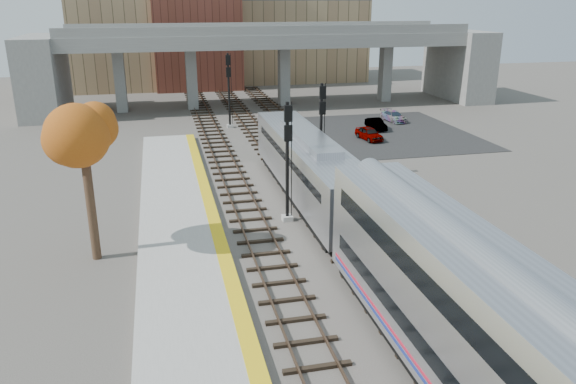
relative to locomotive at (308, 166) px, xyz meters
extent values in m
plane|color=#47423D|center=(-1.00, -11.35, -2.28)|extent=(160.00, 160.00, 0.00)
cube|color=#9E9E99|center=(-8.25, -11.35, -2.10)|extent=(4.50, 60.00, 0.35)
cube|color=yellow|center=(-6.35, -11.35, -1.92)|extent=(0.70, 60.00, 0.01)
cube|color=black|center=(-4.20, 1.15, -2.21)|extent=(2.50, 95.00, 0.14)
cube|color=brown|center=(-4.92, 1.15, -2.10)|extent=(0.07, 95.00, 0.14)
cube|color=brown|center=(-3.48, 1.15, -2.10)|extent=(0.07, 95.00, 0.14)
cube|color=black|center=(0.00, 1.15, -2.21)|extent=(2.50, 95.00, 0.14)
cube|color=brown|center=(-0.72, 1.15, -2.10)|extent=(0.07, 95.00, 0.14)
cube|color=brown|center=(0.72, 1.15, -2.10)|extent=(0.07, 95.00, 0.14)
cube|color=black|center=(4.00, 1.15, -2.21)|extent=(2.50, 95.00, 0.14)
cube|color=brown|center=(3.28, 1.15, -2.10)|extent=(0.07, 95.00, 0.14)
cube|color=brown|center=(4.72, 1.15, -2.10)|extent=(0.07, 95.00, 0.14)
cube|color=slate|center=(4.00, 33.65, 5.47)|extent=(46.00, 10.00, 1.50)
cube|color=slate|center=(4.00, 28.85, 6.72)|extent=(46.00, 0.20, 1.00)
cube|color=slate|center=(4.00, 38.45, 6.72)|extent=(46.00, 0.20, 1.00)
cube|color=slate|center=(-13.00, 33.65, 1.22)|extent=(1.20, 1.60, 7.00)
cube|color=slate|center=(-5.00, 33.65, 1.22)|extent=(1.20, 1.60, 7.00)
cube|color=slate|center=(6.00, 33.65, 1.22)|extent=(1.20, 1.60, 7.00)
cube|color=slate|center=(19.00, 33.65, 1.22)|extent=(1.20, 1.60, 7.00)
cube|color=slate|center=(-21.00, 33.65, 1.97)|extent=(4.00, 12.00, 8.50)
cube|color=slate|center=(29.00, 33.65, 1.97)|extent=(4.00, 12.00, 8.50)
cube|color=#A1855D|center=(-11.00, 53.65, 5.72)|extent=(18.00, 14.00, 16.00)
cube|color=beige|center=(3.00, 58.65, 4.72)|extent=(16.00, 16.00, 14.00)
cube|color=brown|center=(-3.00, 50.65, 7.72)|extent=(12.00, 10.00, 20.00)
cube|color=#A1855D|center=(13.00, 56.65, 3.72)|extent=(20.00, 14.00, 12.00)
cube|color=black|center=(13.00, 16.65, -2.26)|extent=(14.00, 18.00, 0.04)
cube|color=#A8AAB2|center=(0.00, -0.01, 0.07)|extent=(3.00, 19.00, 3.20)
cube|color=black|center=(0.00, 9.51, 0.67)|extent=(2.20, 0.06, 1.10)
cube|color=black|center=(0.00, -0.01, 0.67)|extent=(3.02, 16.15, 0.50)
cube|color=black|center=(0.00, -0.01, -1.78)|extent=(2.70, 17.10, 0.50)
cube|color=#A8AAB2|center=(0.00, -0.01, 1.87)|extent=(1.60, 9.50, 0.40)
cube|color=#A8AAB2|center=(0.00, -22.61, 0.67)|extent=(3.00, 25.00, 4.60)
cube|color=black|center=(0.00, -22.61, 1.87)|extent=(3.02, 23.00, 0.75)
cube|color=#9E9E99|center=(-2.10, -3.24, -2.13)|extent=(0.60, 0.60, 0.30)
cylinder|color=black|center=(-2.10, -3.24, 1.21)|extent=(0.20, 0.20, 6.97)
cube|color=black|center=(-2.10, -3.49, 4.09)|extent=(0.45, 0.18, 0.90)
cube|color=black|center=(-2.10, -3.49, 3.00)|extent=(0.45, 0.18, 0.90)
cube|color=#9E9E99|center=(2.00, 4.02, -2.13)|extent=(0.60, 0.60, 0.30)
cylinder|color=black|center=(2.00, 4.02, 1.14)|extent=(0.20, 0.20, 6.83)
cube|color=black|center=(2.00, 3.77, 3.97)|extent=(0.44, 0.18, 0.88)
cube|color=black|center=(2.00, 3.77, 2.90)|extent=(0.44, 0.18, 0.88)
cube|color=#9E9E99|center=(-2.10, 22.38, -2.13)|extent=(0.60, 0.60, 0.30)
cylinder|color=black|center=(-2.10, 22.38, 1.37)|extent=(0.21, 0.21, 7.30)
cube|color=black|center=(-2.10, 22.13, 4.40)|extent=(0.47, 0.18, 0.94)
cube|color=black|center=(-2.10, 22.13, 3.25)|extent=(0.47, 0.18, 0.94)
cylinder|color=#382619|center=(-12.50, -6.00, 0.84)|extent=(0.44, 0.44, 6.24)
ellipsoid|color=#AB5D16|center=(-12.50, -6.00, 4.41)|extent=(3.60, 3.60, 4.46)
imported|color=#99999E|center=(9.60, 14.20, -1.65)|extent=(1.90, 3.64, 1.18)
imported|color=#99999E|center=(11.79, 18.06, -1.69)|extent=(1.21, 3.32, 1.09)
imported|color=#99999E|center=(15.07, 21.35, -1.70)|extent=(1.95, 3.84, 1.07)
camera|label=1|loc=(-8.94, -32.95, 10.03)|focal=35.00mm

